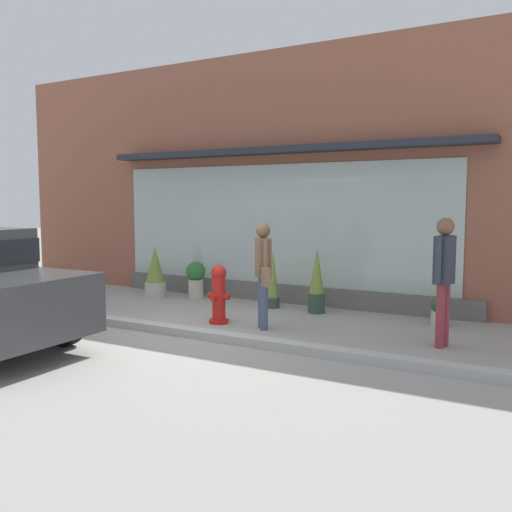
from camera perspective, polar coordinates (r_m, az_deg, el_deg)
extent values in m
plane|color=#9E9B93|center=(8.53, -6.54, -7.84)|extent=(60.00, 60.00, 0.00)
cube|color=#B2B2AD|center=(8.36, -7.36, -7.71)|extent=(14.00, 0.24, 0.12)
cube|color=#935642|center=(11.06, 3.20, 8.07)|extent=(14.00, 0.36, 4.91)
cube|color=#ADBCB7|center=(10.96, 1.80, 3.22)|extent=(7.18, 0.03, 2.37)
cube|color=#232833|center=(10.78, 2.37, 10.81)|extent=(7.78, 0.56, 0.12)
cube|color=#605E59|center=(11.00, 2.62, -3.81)|extent=(7.58, 0.20, 0.36)
cylinder|color=red|center=(9.14, -3.83, -6.71)|extent=(0.33, 0.33, 0.06)
cylinder|color=red|center=(9.07, -3.85, -4.37)|extent=(0.22, 0.22, 0.70)
sphere|color=red|center=(9.01, -3.87, -1.74)|extent=(0.25, 0.25, 0.25)
cylinder|color=red|center=(9.15, -4.63, -4.07)|extent=(0.10, 0.09, 0.09)
cylinder|color=red|center=(8.98, -3.06, -4.23)|extent=(0.10, 0.09, 0.09)
cylinder|color=red|center=(8.94, -4.38, -4.29)|extent=(0.09, 0.10, 0.09)
cylinder|color=#475675|center=(8.56, 0.84, -4.98)|extent=(0.12, 0.12, 0.81)
cylinder|color=#475675|center=(8.73, 0.61, -4.77)|extent=(0.12, 0.12, 0.81)
cube|color=brown|center=(8.55, 0.73, -0.19)|extent=(0.37, 0.39, 0.61)
sphere|color=brown|center=(8.51, 0.73, 2.62)|extent=(0.22, 0.22, 0.22)
cylinder|color=brown|center=(8.33, 1.02, -0.23)|extent=(0.08, 0.08, 0.58)
cylinder|color=brown|center=(8.76, 0.45, 0.05)|extent=(0.08, 0.08, 0.58)
cube|color=#846647|center=(8.27, 1.00, -2.16)|extent=(0.23, 0.25, 0.28)
cylinder|color=#8E333D|center=(7.93, 18.43, -5.92)|extent=(0.12, 0.12, 0.87)
cylinder|color=#8E333D|center=(8.07, 18.86, -5.74)|extent=(0.12, 0.12, 0.87)
cube|color=#333847|center=(7.89, 18.82, -0.39)|extent=(0.26, 0.32, 0.65)
sphere|color=brown|center=(7.85, 18.92, 2.88)|extent=(0.24, 0.24, 0.24)
cylinder|color=#333847|center=(7.71, 18.27, -0.38)|extent=(0.08, 0.08, 0.62)
cylinder|color=#333847|center=(8.06, 19.36, -0.16)|extent=(0.08, 0.08, 0.62)
cylinder|color=black|center=(8.12, -19.14, -6.63)|extent=(0.61, 0.19, 0.60)
cylinder|color=#B7B2A3|center=(11.75, -10.31, -3.40)|extent=(0.44, 0.44, 0.32)
cone|color=olive|center=(11.68, -10.36, -0.84)|extent=(0.39, 0.39, 0.74)
cylinder|color=#B7B2A3|center=(9.33, 18.42, -6.15)|extent=(0.29, 0.29, 0.25)
sphere|color=#23562D|center=(9.29, 18.47, -4.77)|extent=(0.30, 0.30, 0.30)
sphere|color=#DB4C7A|center=(9.25, 18.87, -4.42)|extent=(0.08, 0.08, 0.08)
sphere|color=#E5C64C|center=(9.30, 18.82, -4.44)|extent=(0.06, 0.06, 0.06)
cylinder|color=#33473D|center=(10.41, 1.73, -4.81)|extent=(0.25, 0.25, 0.19)
cone|color=olive|center=(10.33, 1.74, -1.91)|extent=(0.23, 0.23, 0.87)
cylinder|color=#33473D|center=(9.97, 6.23, -4.84)|extent=(0.30, 0.30, 0.35)
cone|color=olive|center=(9.89, 6.27, -1.53)|extent=(0.27, 0.27, 0.81)
cylinder|color=#B7B2A3|center=(11.47, -6.20, -3.38)|extent=(0.31, 0.31, 0.39)
sphere|color=#2D6B33|center=(11.42, -6.22, -1.58)|extent=(0.40, 0.40, 0.40)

